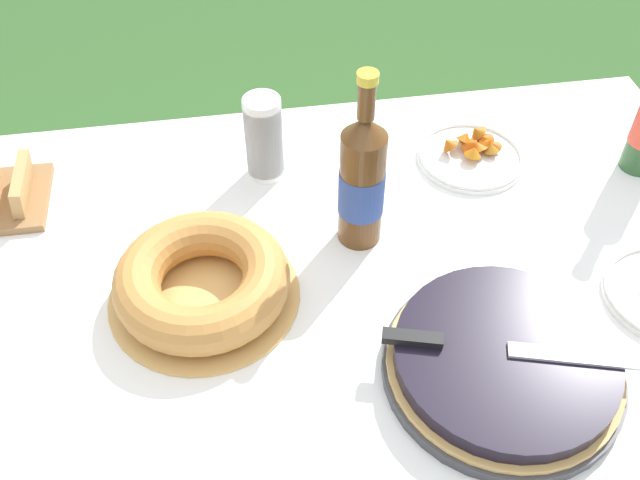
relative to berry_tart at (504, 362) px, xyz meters
The scene contains 8 objects.
garden_table 0.35m from the berry_tart, 154.42° to the left, with size 1.72×1.15×0.71m.
tablecloth 0.34m from the berry_tart, 154.42° to the left, with size 1.73×1.16×0.10m.
berry_tart is the anchor object (origin of this frame).
serving_knife 0.05m from the berry_tart, 163.90° to the left, with size 0.37×0.13×0.01m.
bundt_cake 0.49m from the berry_tart, 153.33° to the left, with size 0.32×0.32×0.08m.
cup_stack 0.61m from the berry_tart, 120.48° to the left, with size 0.07×0.07×0.18m.
cider_bottle_amber 0.37m from the berry_tart, 115.94° to the left, with size 0.08×0.08×0.34m.
snack_plate_left 0.51m from the berry_tart, 77.59° to the left, with size 0.21×0.21×0.06m.
Camera 1 is at (-0.06, -0.70, 1.64)m, focal length 40.00 mm.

